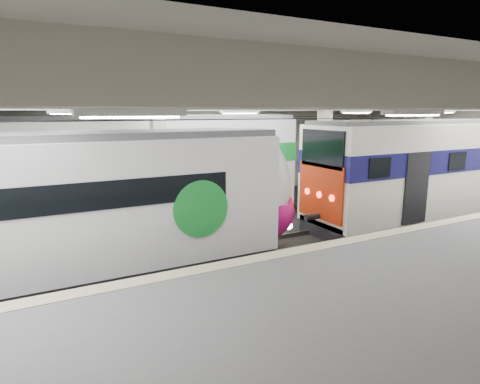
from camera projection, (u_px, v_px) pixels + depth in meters
station_hall at (295, 167)px, 12.62m from camera, size 36.00×24.00×5.75m
modern_emu at (113, 207)px, 11.92m from camera, size 13.60×2.81×4.40m
older_rer at (439, 167)px, 18.57m from camera, size 14.01×3.09×4.60m
far_train at (129, 170)px, 17.40m from camera, size 15.28×3.64×4.80m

